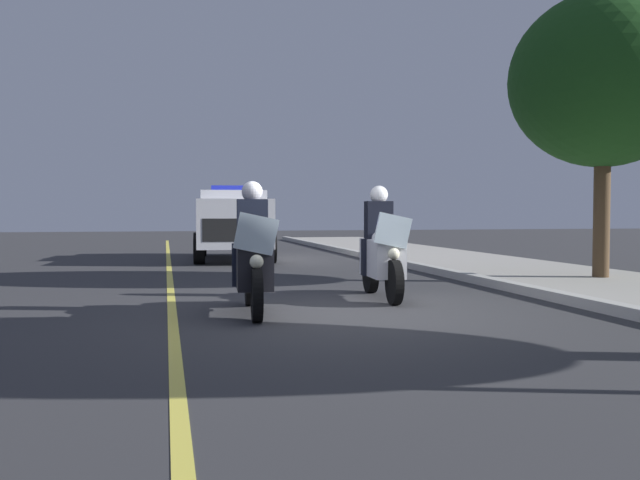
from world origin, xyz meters
TOP-DOWN VIEW (x-y plane):
  - ground_plane at (0.00, 0.00)m, footprint 80.00×80.00m
  - curb_strip at (0.00, 3.38)m, footprint 48.00×0.24m
  - lane_stripe_center at (0.00, -2.15)m, footprint 48.00×0.12m
  - police_motorcycle_lead_left at (-0.28, -1.12)m, footprint 2.14×0.61m
  - police_motorcycle_lead_right at (-1.37, 0.97)m, footprint 2.14×0.61m
  - police_suv at (-10.49, -0.39)m, footprint 5.02×2.35m
  - tree_mid_block at (-2.75, 5.71)m, footprint 3.46×3.46m

SIDE VIEW (x-z plane):
  - ground_plane at x=0.00m, z-range 0.00..0.00m
  - lane_stripe_center at x=0.00m, z-range 0.00..0.01m
  - curb_strip at x=0.00m, z-range 0.00..0.15m
  - police_motorcycle_lead_left at x=-0.28m, z-range -0.16..1.56m
  - police_motorcycle_lead_right at x=-1.37m, z-range -0.16..1.56m
  - police_suv at x=-10.49m, z-range 0.04..2.09m
  - tree_mid_block at x=-2.75m, z-range 1.11..6.38m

